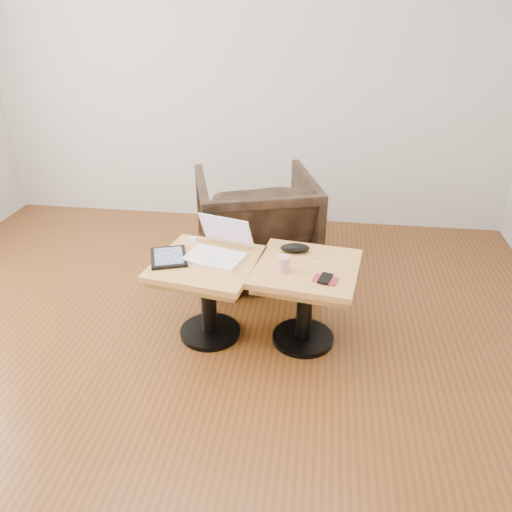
# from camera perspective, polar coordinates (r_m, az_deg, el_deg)

# --- Properties ---
(room_shell) EXTENTS (4.52, 4.52, 2.71)m
(room_shell) POSITION_cam_1_polar(r_m,az_deg,el_deg) (2.20, -10.12, 13.68)
(room_shell) COLOR #4D2D16
(room_shell) RESTS_ON ground
(side_table_left) EXTENTS (0.65, 0.65, 0.52)m
(side_table_left) POSITION_cam_1_polar(r_m,az_deg,el_deg) (2.93, -5.55, -2.73)
(side_table_left) COLOR black
(side_table_left) RESTS_ON ground
(side_table_right) EXTENTS (0.64, 0.64, 0.52)m
(side_table_right) POSITION_cam_1_polar(r_m,az_deg,el_deg) (2.88, 5.70, -3.36)
(side_table_right) COLOR black
(side_table_right) RESTS_ON ground
(laptop) EXTENTS (0.40, 0.39, 0.22)m
(laptop) POSITION_cam_1_polar(r_m,az_deg,el_deg) (2.90, -4.32, 0.89)
(laptop) COLOR white
(laptop) RESTS_ON side_table_left
(tablet) EXTENTS (0.28, 0.31, 0.02)m
(tablet) POSITION_cam_1_polar(r_m,az_deg,el_deg) (2.91, -9.95, -0.12)
(tablet) COLOR black
(tablet) RESTS_ON side_table_left
(charging_adapter) EXTENTS (0.04, 0.04, 0.02)m
(charging_adapter) POSITION_cam_1_polar(r_m,az_deg,el_deg) (3.09, -7.23, 1.88)
(charging_adapter) COLOR white
(charging_adapter) RESTS_ON side_table_left
(glasses_case) EXTENTS (0.18, 0.10, 0.05)m
(glasses_case) POSITION_cam_1_polar(r_m,az_deg,el_deg) (2.94, 4.49, 0.91)
(glasses_case) COLOR black
(glasses_case) RESTS_ON side_table_right
(striped_cup) EXTENTS (0.10, 0.10, 0.09)m
(striped_cup) POSITION_cam_1_polar(r_m,az_deg,el_deg) (2.72, 3.17, -0.91)
(striped_cup) COLOR #E34768
(striped_cup) RESTS_ON side_table_right
(earbuds_tangle) EXTENTS (0.07, 0.05, 0.01)m
(earbuds_tangle) POSITION_cam_1_polar(r_m,az_deg,el_deg) (2.84, 7.04, -0.71)
(earbuds_tangle) COLOR white
(earbuds_tangle) RESTS_ON side_table_right
(phone_on_sleeve) EXTENTS (0.15, 0.13, 0.02)m
(phone_on_sleeve) POSITION_cam_1_polar(r_m,az_deg,el_deg) (2.68, 7.93, -2.62)
(phone_on_sleeve) COLOR maroon
(phone_on_sleeve) RESTS_ON side_table_right
(armchair) EXTENTS (1.02, 1.03, 0.76)m
(armchair) POSITION_cam_1_polar(r_m,az_deg,el_deg) (3.64, -0.04, 3.65)
(armchair) COLOR black
(armchair) RESTS_ON ground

